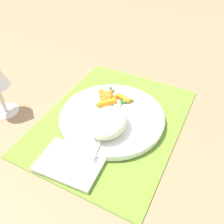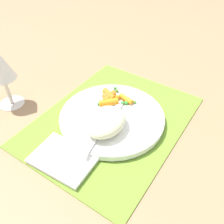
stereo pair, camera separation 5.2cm
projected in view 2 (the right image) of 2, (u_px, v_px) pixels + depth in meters
ground_plane at (112, 121)px, 0.62m from camera, size 2.40×2.40×0.00m
placemat at (112, 120)px, 0.62m from camera, size 0.42×0.32×0.01m
plate at (112, 117)px, 0.61m from camera, size 0.26×0.26×0.02m
rice_mound at (106, 122)px, 0.55m from camera, size 0.11×0.08×0.04m
carrot_portion at (111, 98)px, 0.64m from camera, size 0.07×0.09×0.02m
pea_scatter at (117, 99)px, 0.64m from camera, size 0.09×0.08×0.01m
fork at (107, 122)px, 0.58m from camera, size 0.19×0.05×0.01m
napkin at (63, 159)px, 0.52m from camera, size 0.10×0.14×0.01m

